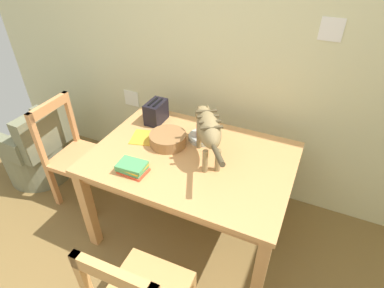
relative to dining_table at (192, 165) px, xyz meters
name	(u,v)px	position (x,y,z in m)	size (l,w,h in m)	color
wall_rear	(227,51)	(-0.04, 0.74, 0.58)	(4.84, 0.11, 2.50)	beige
dining_table	(192,165)	(0.00, 0.00, 0.00)	(1.37, 0.97, 0.76)	tan
cat	(208,128)	(0.10, 0.04, 0.31)	(0.41, 0.61, 0.33)	olive
saucer_bowl	(203,137)	(-0.01, 0.21, 0.10)	(0.21, 0.21, 0.03)	#B2BBAD
coffee_mug	(203,130)	(-0.01, 0.21, 0.17)	(0.14, 0.09, 0.09)	red
magazine	(151,138)	(-0.36, 0.06, 0.09)	(0.29, 0.19, 0.01)	gold
book_stack	(132,167)	(-0.28, -0.31, 0.12)	(0.20, 0.15, 0.07)	#D64129
wicker_basket	(168,139)	(-0.21, 0.05, 0.13)	(0.26, 0.26, 0.08)	olive
toaster	(156,112)	(-0.45, 0.29, 0.17)	(0.12, 0.20, 0.18)	black
wooden_chair_near	(76,155)	(-1.07, -0.05, -0.22)	(0.43, 0.43, 0.93)	tan
wicker_armchair	(39,152)	(-1.62, 0.01, -0.40)	(0.61, 0.61, 0.78)	#737558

